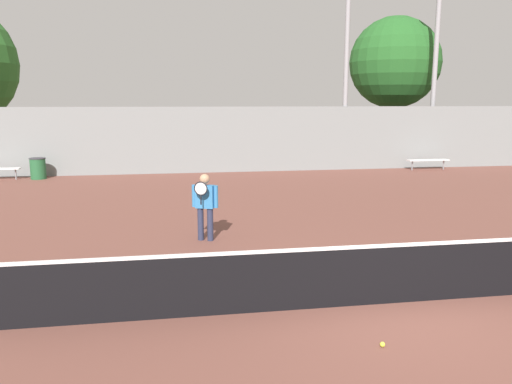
{
  "coord_description": "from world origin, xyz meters",
  "views": [
    {
      "loc": [
        -3.41,
        -7.04,
        3.16
      ],
      "look_at": [
        -1.38,
        5.34,
        0.88
      ],
      "focal_mm": 35.0,
      "sensor_mm": 36.0,
      "label": 1
    }
  ],
  "objects_px": {
    "bench_courtside_far": "(428,161)",
    "trash_bin": "(38,168)",
    "tennis_player": "(205,203)",
    "light_pole_near_left": "(436,53)",
    "light_pole_far_right": "(347,28)",
    "tennis_net": "(397,273)",
    "tennis_ball": "(382,344)",
    "tree_green_broad": "(395,63)"
  },
  "relations": [
    {
      "from": "light_pole_near_left",
      "to": "tree_green_broad",
      "type": "relative_size",
      "value": 1.17
    },
    {
      "from": "bench_courtside_far",
      "to": "trash_bin",
      "type": "height_order",
      "value": "trash_bin"
    },
    {
      "from": "trash_bin",
      "to": "tree_green_broad",
      "type": "height_order",
      "value": "tree_green_broad"
    },
    {
      "from": "trash_bin",
      "to": "tennis_net",
      "type": "bearing_deg",
      "value": -58.28
    },
    {
      "from": "bench_courtside_far",
      "to": "trash_bin",
      "type": "relative_size",
      "value": 2.26
    },
    {
      "from": "tennis_ball",
      "to": "tree_green_broad",
      "type": "distance_m",
      "value": 23.14
    },
    {
      "from": "bench_courtside_far",
      "to": "tennis_net",
      "type": "bearing_deg",
      "value": -119.77
    },
    {
      "from": "trash_bin",
      "to": "light_pole_near_left",
      "type": "bearing_deg",
      "value": 4.26
    },
    {
      "from": "light_pole_far_right",
      "to": "bench_courtside_far",
      "type": "bearing_deg",
      "value": -14.08
    },
    {
      "from": "tennis_net",
      "to": "bench_courtside_far",
      "type": "relative_size",
      "value": 6.24
    },
    {
      "from": "light_pole_far_right",
      "to": "light_pole_near_left",
      "type": "bearing_deg",
      "value": 5.37
    },
    {
      "from": "tennis_player",
      "to": "trash_bin",
      "type": "xyz_separation_m",
      "value": [
        -6.22,
        10.39,
        -0.45
      ]
    },
    {
      "from": "tennis_net",
      "to": "bench_courtside_far",
      "type": "height_order",
      "value": "tennis_net"
    },
    {
      "from": "tennis_net",
      "to": "light_pole_far_right",
      "type": "relative_size",
      "value": 1.15
    },
    {
      "from": "tennis_net",
      "to": "bench_courtside_far",
      "type": "xyz_separation_m",
      "value": [
        8.28,
        14.48,
        -0.06
      ]
    },
    {
      "from": "tennis_player",
      "to": "tennis_ball",
      "type": "distance_m",
      "value": 5.87
    },
    {
      "from": "tennis_player",
      "to": "light_pole_far_right",
      "type": "xyz_separation_m",
      "value": [
        7.23,
        11.3,
        5.54
      ]
    },
    {
      "from": "trash_bin",
      "to": "tennis_ball",
      "type": "relative_size",
      "value": 12.82
    },
    {
      "from": "tennis_player",
      "to": "tennis_net",
      "type": "bearing_deg",
      "value": -34.25
    },
    {
      "from": "tennis_net",
      "to": "trash_bin",
      "type": "xyz_separation_m",
      "value": [
        -8.97,
        14.52,
        -0.06
      ]
    },
    {
      "from": "tennis_net",
      "to": "tennis_ball",
      "type": "height_order",
      "value": "tennis_net"
    },
    {
      "from": "bench_courtside_far",
      "to": "tennis_ball",
      "type": "xyz_separation_m",
      "value": [
        -9.08,
        -15.82,
        -0.4
      ]
    },
    {
      "from": "tennis_net",
      "to": "tennis_ball",
      "type": "bearing_deg",
      "value": -120.79
    },
    {
      "from": "light_pole_near_left",
      "to": "tennis_ball",
      "type": "distance_m",
      "value": 20.56
    },
    {
      "from": "tree_green_broad",
      "to": "tennis_net",
      "type": "bearing_deg",
      "value": -113.99
    },
    {
      "from": "light_pole_near_left",
      "to": "tennis_player",
      "type": "bearing_deg",
      "value": -135.25
    },
    {
      "from": "tennis_ball",
      "to": "tree_green_broad",
      "type": "height_order",
      "value": "tree_green_broad"
    },
    {
      "from": "bench_courtside_far",
      "to": "light_pole_near_left",
      "type": "bearing_deg",
      "value": 59.91
    },
    {
      "from": "tennis_net",
      "to": "bench_courtside_far",
      "type": "distance_m",
      "value": 16.68
    },
    {
      "from": "tennis_player",
      "to": "tree_green_broad",
      "type": "distance_m",
      "value": 19.32
    },
    {
      "from": "tennis_player",
      "to": "bench_courtside_far",
      "type": "xyz_separation_m",
      "value": [
        11.04,
        10.35,
        -0.45
      ]
    },
    {
      "from": "trash_bin",
      "to": "bench_courtside_far",
      "type": "bearing_deg",
      "value": -0.14
    },
    {
      "from": "light_pole_far_right",
      "to": "tennis_player",
      "type": "bearing_deg",
      "value": -122.61
    },
    {
      "from": "light_pole_near_left",
      "to": "light_pole_far_right",
      "type": "bearing_deg",
      "value": -174.63
    },
    {
      "from": "tennis_net",
      "to": "tennis_ball",
      "type": "xyz_separation_m",
      "value": [
        -0.8,
        -1.34,
        -0.46
      ]
    },
    {
      "from": "bench_courtside_far",
      "to": "light_pole_far_right",
      "type": "bearing_deg",
      "value": 165.92
    },
    {
      "from": "trash_bin",
      "to": "tree_green_broad",
      "type": "distance_m",
      "value": 18.74
    },
    {
      "from": "tennis_player",
      "to": "tree_green_broad",
      "type": "bearing_deg",
      "value": 75.16
    },
    {
      "from": "light_pole_far_right",
      "to": "tree_green_broad",
      "type": "bearing_deg",
      "value": 42.8
    },
    {
      "from": "tennis_net",
      "to": "trash_bin",
      "type": "distance_m",
      "value": 17.07
    },
    {
      "from": "light_pole_far_right",
      "to": "trash_bin",
      "type": "xyz_separation_m",
      "value": [
        -13.45,
        -0.91,
        -5.99
      ]
    },
    {
      "from": "light_pole_far_right",
      "to": "tree_green_broad",
      "type": "height_order",
      "value": "light_pole_far_right"
    }
  ]
}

